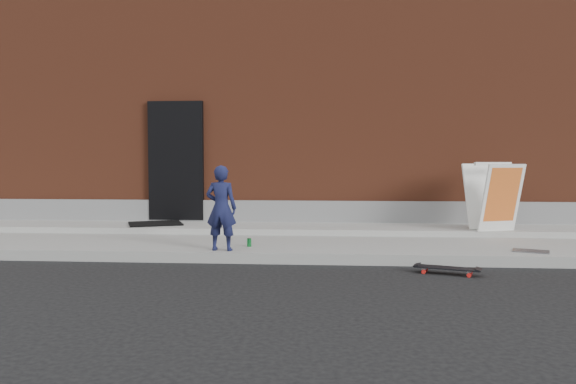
# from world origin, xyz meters

# --- Properties ---
(ground) EXTENTS (80.00, 80.00, 0.00)m
(ground) POSITION_xyz_m (0.00, 0.00, 0.00)
(ground) COLOR black
(ground) RESTS_ON ground
(sidewalk) EXTENTS (20.00, 3.00, 0.15)m
(sidewalk) POSITION_xyz_m (0.00, 1.50, 0.07)
(sidewalk) COLOR gray
(sidewalk) RESTS_ON ground
(apron) EXTENTS (20.00, 1.20, 0.10)m
(apron) POSITION_xyz_m (0.00, 2.40, 0.20)
(apron) COLOR gray
(apron) RESTS_ON sidewalk
(building) EXTENTS (20.00, 8.10, 5.00)m
(building) POSITION_xyz_m (-0.00, 6.99, 2.50)
(building) COLOR brown
(building) RESTS_ON ground
(child) EXTENTS (0.46, 0.33, 1.20)m
(child) POSITION_xyz_m (-1.19, 0.20, 0.75)
(child) COLOR #161A40
(child) RESTS_ON sidewalk
(skateboard) EXTENTS (0.81, 0.44, 0.09)m
(skateboard) POSITION_xyz_m (1.78, -0.49, 0.07)
(skateboard) COLOR red
(skateboard) RESTS_ON ground
(pizza_sign) EXTENTS (0.90, 0.98, 1.13)m
(pizza_sign) POSITION_xyz_m (3.03, 1.97, 0.82)
(pizza_sign) COLOR white
(pizza_sign) RESTS_ON apron
(soda_can) EXTENTS (0.07, 0.07, 0.12)m
(soda_can) POSITION_xyz_m (-0.86, 0.57, 0.21)
(soda_can) COLOR #1A8636
(soda_can) RESTS_ON sidewalk
(doormat) EXTENTS (1.14, 1.04, 0.03)m
(doormat) POSITION_xyz_m (-2.84, 2.38, 0.26)
(doormat) COLOR black
(doormat) RESTS_ON apron
(utility_plate) EXTENTS (0.55, 0.45, 0.01)m
(utility_plate) POSITION_xyz_m (3.11, 0.42, 0.16)
(utility_plate) COLOR #595A5F
(utility_plate) RESTS_ON sidewalk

